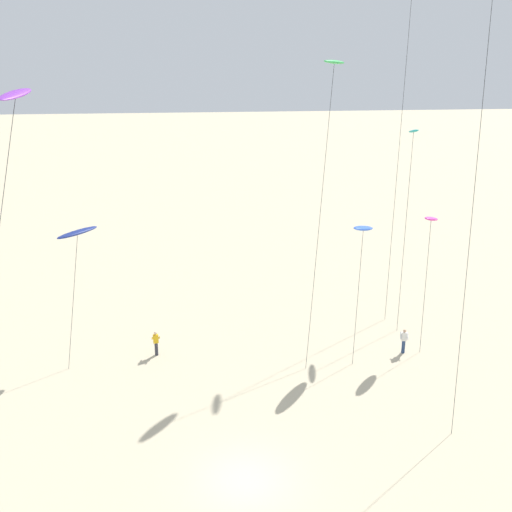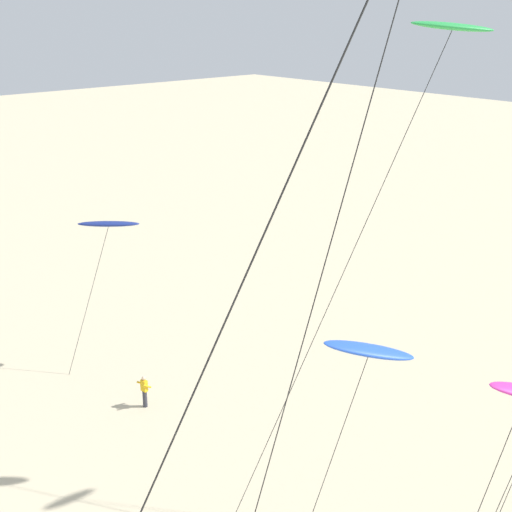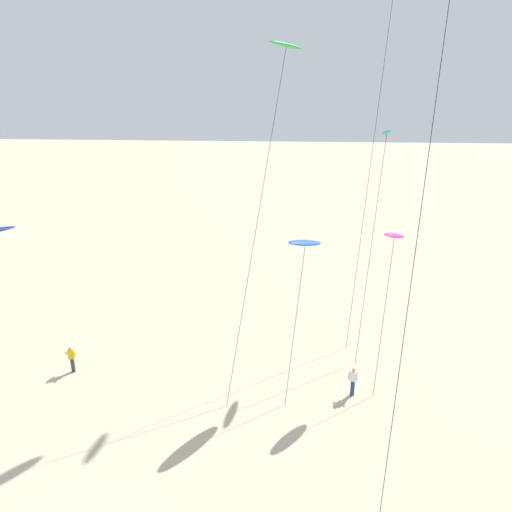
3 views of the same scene
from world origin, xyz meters
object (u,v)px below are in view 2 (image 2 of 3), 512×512
at_px(kite_navy, 108,224).
at_px(kite_green, 449,34).
at_px(kite_flyer_nearest, 144,391).
at_px(kite_blue, 369,351).

relative_size(kite_navy, kite_green, 0.46).
distance_m(kite_navy, kite_flyer_nearest, 8.53).
height_order(kite_green, kite_flyer_nearest, kite_green).
bearing_deg(kite_flyer_nearest, kite_green, 23.46).
height_order(kite_blue, kite_flyer_nearest, kite_blue).
xyz_separation_m(kite_blue, kite_flyer_nearest, (-13.21, -0.34, -7.22)).
bearing_deg(kite_blue, kite_flyer_nearest, -178.54).
bearing_deg(kite_flyer_nearest, kite_navy, 164.74).
relative_size(kite_blue, kite_flyer_nearest, 5.21).
bearing_deg(kite_navy, kite_blue, -2.88).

